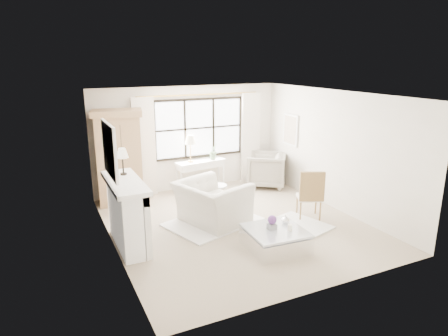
{
  "coord_description": "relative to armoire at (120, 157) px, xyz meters",
  "views": [
    {
      "loc": [
        -3.57,
        -6.9,
        3.37
      ],
      "look_at": [
        -0.18,
        0.2,
        1.2
      ],
      "focal_mm": 32.0,
      "sensor_mm": 36.0,
      "label": 1
    }
  ],
  "objects": [
    {
      "name": "mirror_glass",
      "position": [
        -0.56,
        -2.31,
        0.7
      ],
      "size": [
        0.02,
        1.0,
        0.8
      ],
      "primitive_type": "cube",
      "color": "silver",
      "rests_on": "wall_left"
    },
    {
      "name": "wall_back",
      "position": [
        1.88,
        0.44,
        0.21
      ],
      "size": [
        5.0,
        0.0,
        5.0
      ],
      "primitive_type": "plane",
      "rotation": [
        1.57,
        0.0,
        0.0
      ],
      "color": "white",
      "rests_on": "ground"
    },
    {
      "name": "floor",
      "position": [
        1.88,
        -2.31,
        -1.14
      ],
      "size": [
        5.5,
        5.5,
        0.0
      ],
      "primitive_type": "plane",
      "color": "tan",
      "rests_on": "ground"
    },
    {
      "name": "curtain_right",
      "position": [
        3.68,
        0.34,
        0.1
      ],
      "size": [
        0.55,
        0.1,
        2.47
      ],
      "primitive_type": "cube",
      "color": "silver",
      "rests_on": "ground"
    },
    {
      "name": "console_lamp",
      "position": [
        1.8,
        0.1,
        0.22
      ],
      "size": [
        0.28,
        0.28,
        0.69
      ],
      "color": "#AD7D3C",
      "rests_on": "console_table"
    },
    {
      "name": "wall_front",
      "position": [
        1.88,
        -5.06,
        0.21
      ],
      "size": [
        5.0,
        0.0,
        5.0
      ],
      "primitive_type": "plane",
      "rotation": [
        -1.57,
        0.0,
        0.0
      ],
      "color": "beige",
      "rests_on": "ground"
    },
    {
      "name": "wingback_chair",
      "position": [
        3.82,
        -0.32,
        -0.69
      ],
      "size": [
        1.38,
        1.37,
        0.91
      ],
      "primitive_type": "imported",
      "rotation": [
        0.0,
        0.0,
        -2.21
      ],
      "color": "gray",
      "rests_on": "floor"
    },
    {
      "name": "fireplace",
      "position": [
        -0.39,
        -2.31,
        -0.49
      ],
      "size": [
        0.58,
        1.66,
        1.26
      ],
      "color": "white",
      "rests_on": "ground"
    },
    {
      "name": "mantel_lamp",
      "position": [
        -0.3,
        -1.93,
        0.51
      ],
      "size": [
        0.22,
        0.22,
        0.51
      ],
      "color": "black",
      "rests_on": "fireplace"
    },
    {
      "name": "rug_right",
      "position": [
        2.73,
        -3.03,
        -1.13
      ],
      "size": [
        1.84,
        1.57,
        0.03
      ],
      "primitive_type": "cube",
      "rotation": [
        0.0,
        0.0,
        0.28
      ],
      "color": "silver",
      "rests_on": "floor"
    },
    {
      "name": "side_table",
      "position": [
        2.02,
        -1.14,
        -0.81
      ],
      "size": [
        0.4,
        0.4,
        0.51
      ],
      "color": "white",
      "rests_on": "floor"
    },
    {
      "name": "wall_left",
      "position": [
        -0.62,
        -2.31,
        0.21
      ],
      "size": [
        0.0,
        5.5,
        5.5
      ],
      "primitive_type": "plane",
      "rotation": [
        1.57,
        0.0,
        1.57
      ],
      "color": "beige",
      "rests_on": "ground"
    },
    {
      "name": "ceiling",
      "position": [
        1.88,
        -2.31,
        1.56
      ],
      "size": [
        5.5,
        5.5,
        0.0
      ],
      "primitive_type": "plane",
      "rotation": [
        3.14,
        0.0,
        0.0
      ],
      "color": "white",
      "rests_on": "ground"
    },
    {
      "name": "armoire",
      "position": [
        0.0,
        0.0,
        0.0
      ],
      "size": [
        1.24,
        0.92,
        2.24
      ],
      "rotation": [
        0.0,
        0.0,
        -0.21
      ],
      "color": "tan",
      "rests_on": "floor"
    },
    {
      "name": "mirror_frame",
      "position": [
        -0.59,
        -2.31,
        0.7
      ],
      "size": [
        0.05,
        1.15,
        0.95
      ],
      "primitive_type": "cube",
      "color": "white",
      "rests_on": "wall_left"
    },
    {
      "name": "rug_left",
      "position": [
        1.48,
        -2.03,
        -1.12
      ],
      "size": [
        2.18,
        1.82,
        0.03
      ],
      "primitive_type": "cube",
      "rotation": [
        0.0,
        0.0,
        0.31
      ],
      "color": "white",
      "rests_on": "floor"
    },
    {
      "name": "french_chair",
      "position": [
        3.47,
        -2.67,
        -0.83
      ],
      "size": [
        0.64,
        0.64,
        1.08
      ],
      "rotation": [
        0.0,
        0.0,
        2.71
      ],
      "color": "olive",
      "rests_on": "floor"
    },
    {
      "name": "console_table",
      "position": [
        2.08,
        0.12,
        -0.74
      ],
      "size": [
        1.35,
        0.62,
        0.8
      ],
      "rotation": [
        0.0,
        0.0,
        0.14
      ],
      "color": "white",
      "rests_on": "floor"
    },
    {
      "name": "art_frame",
      "position": [
        4.35,
        -0.61,
        0.41
      ],
      "size": [
        0.04,
        0.62,
        0.82
      ],
      "primitive_type": "cube",
      "color": "silver",
      "rests_on": "wall_right"
    },
    {
      "name": "orchid_plant",
      "position": [
        2.45,
        0.11,
        -0.12
      ],
      "size": [
        0.31,
        0.3,
        0.44
      ],
      "primitive_type": "imported",
      "rotation": [
        0.0,
        0.0,
        0.56
      ],
      "color": "#54704A",
      "rests_on": "console_table"
    },
    {
      "name": "coffee_table",
      "position": [
        2.02,
        -3.61,
        -0.96
      ],
      "size": [
        1.06,
        1.06,
        0.38
      ],
      "rotation": [
        0.0,
        0.0,
        -0.06
      ],
      "color": "white",
      "rests_on": "floor"
    },
    {
      "name": "club_armchair",
      "position": [
        1.46,
        -2.03,
        -0.7
      ],
      "size": [
        1.57,
        1.68,
        0.89
      ],
      "primitive_type": "imported",
      "rotation": [
        0.0,
        0.0,
        1.9
      ],
      "color": "beige",
      "rests_on": "floor"
    },
    {
      "name": "art_canvas",
      "position": [
        4.33,
        -0.61,
        0.41
      ],
      "size": [
        0.01,
        0.52,
        0.72
      ],
      "primitive_type": "cube",
      "color": "#BBA991",
      "rests_on": "wall_right"
    },
    {
      "name": "window_pane",
      "position": [
        2.18,
        0.42,
        0.46
      ],
      "size": [
        2.4,
        0.02,
        1.5
      ],
      "primitive_type": "cube",
      "color": "white",
      "rests_on": "wall_back"
    },
    {
      "name": "curtain_left",
      "position": [
        0.68,
        0.34,
        0.1
      ],
      "size": [
        0.55,
        0.1,
        2.47
      ],
      "primitive_type": "cube",
      "color": "white",
      "rests_on": "ground"
    },
    {
      "name": "planter_flowers",
      "position": [
        1.96,
        -3.58,
        -0.57
      ],
      "size": [
        0.16,
        0.16,
        0.16
      ],
      "primitive_type": "sphere",
      "color": "#61327D",
      "rests_on": "planter_box"
    },
    {
      "name": "wall_right",
      "position": [
        4.38,
        -2.31,
        0.21
      ],
      "size": [
        0.0,
        5.5,
        5.5
      ],
      "primitive_type": "plane",
      "rotation": [
        1.57,
        0.0,
        -1.57
      ],
      "color": "beige",
      "rests_on": "ground"
    },
    {
      "name": "window_frame",
      "position": [
        2.18,
        0.41,
        0.46
      ],
      "size": [
        2.5,
        0.04,
        1.5
      ],
      "primitive_type": null,
      "color": "black",
      "rests_on": "wall_back"
    },
    {
      "name": "coffee_vase",
      "position": [
        2.33,
        -3.45,
        -0.68
      ],
      "size": [
        0.19,
        0.19,
        0.16
      ],
      "primitive_type": "imported",
      "rotation": [
        0.0,
        0.0,
        0.28
      ],
      "color": "silver",
      "rests_on": "coffee_table"
    },
    {
      "name": "pillar_candle",
      "position": [
        2.22,
        -3.77,
        -0.7
      ],
      "size": [
        0.09,
        0.09,
        0.12
      ],
      "primitive_type": "cylinder",
      "color": "white",
      "rests_on": "coffee_table"
    },
    {
      "name": "curtain_rod",
      "position": [
        2.18,
        0.36,
        1.33
      ],
      "size": [
        3.3,
        0.04,
        0.04
      ],
      "primitive_type": "cylinder",
      "rotation": [
        0.0,
        1.57,
        0.0
      ],
      "color": "#BE9342",
      "rests_on": "wall_back"
    },
    {
      "name": "planter_box",
      "position": [
        1.96,
        -3.58,
        -0.71
      ],
      "size": [
        0.14,
        0.14,
        0.11
      ],
      "primitive_type": "cube",
      "rotation": [
        0.0,
        0.0,
        0.02
      ],
      "color": "slate",
      "rests_on": "coffee_table"
    }
  ]
}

